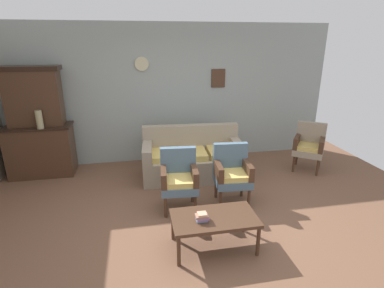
% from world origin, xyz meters
% --- Properties ---
extents(ground_plane, '(7.68, 7.68, 0.00)m').
position_xyz_m(ground_plane, '(0.00, 0.00, 0.00)').
color(ground_plane, brown).
extents(wall_back_with_decor, '(6.40, 0.09, 2.70)m').
position_xyz_m(wall_back_with_decor, '(0.00, 2.63, 1.35)').
color(wall_back_with_decor, '#939E99').
rests_on(wall_back_with_decor, ground).
extents(side_cabinet, '(1.16, 0.55, 0.93)m').
position_xyz_m(side_cabinet, '(-2.50, 2.25, 0.47)').
color(side_cabinet, '#472D1E').
rests_on(side_cabinet, ground).
extents(cabinet_upper_hutch, '(0.99, 0.38, 1.03)m').
position_xyz_m(cabinet_upper_hutch, '(-2.50, 2.33, 1.45)').
color(cabinet_upper_hutch, '#472D1E').
rests_on(cabinet_upper_hutch, side_cabinet).
extents(vase_on_cabinet, '(0.11, 0.11, 0.32)m').
position_xyz_m(vase_on_cabinet, '(-2.39, 2.07, 1.09)').
color(vase_on_cabinet, tan).
rests_on(vase_on_cabinet, side_cabinet).
extents(floral_couch, '(1.81, 0.91, 0.90)m').
position_xyz_m(floral_couch, '(0.19, 1.64, 0.33)').
color(floral_couch, gray).
rests_on(floral_couch, ground).
extents(armchair_row_middle, '(0.56, 0.53, 0.90)m').
position_xyz_m(armchair_row_middle, '(-0.21, 0.59, 0.50)').
color(armchair_row_middle, slate).
rests_on(armchair_row_middle, ground).
extents(armchair_near_couch_end, '(0.56, 0.53, 0.90)m').
position_xyz_m(armchair_near_couch_end, '(0.60, 0.62, 0.50)').
color(armchair_near_couch_end, slate).
rests_on(armchair_near_couch_end, ground).
extents(wingback_chair_by_fireplace, '(0.71, 0.70, 0.90)m').
position_xyz_m(wingback_chair_by_fireplace, '(2.42, 1.53, 0.50)').
color(wingback_chair_by_fireplace, gray).
rests_on(wingback_chair_by_fireplace, ground).
extents(coffee_table, '(1.00, 0.56, 0.42)m').
position_xyz_m(coffee_table, '(0.06, -0.39, 0.38)').
color(coffee_table, '#472D1E').
rests_on(coffee_table, ground).
extents(book_stack_on_table, '(0.15, 0.11, 0.10)m').
position_xyz_m(book_stack_on_table, '(-0.10, -0.45, 0.47)').
color(book_stack_on_table, '#7988AA').
rests_on(book_stack_on_table, coffee_table).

